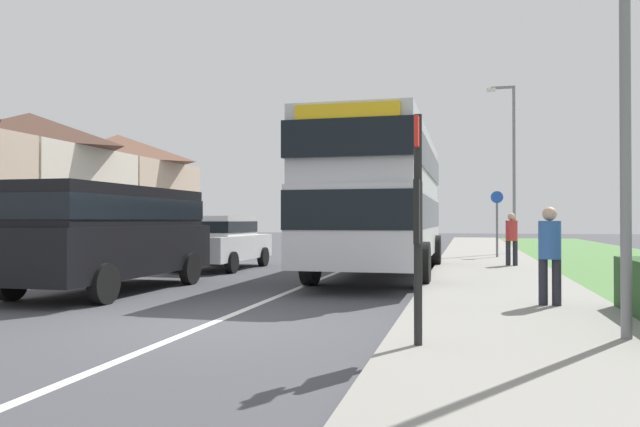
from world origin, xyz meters
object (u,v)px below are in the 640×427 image
parked_van_black (111,229)px  pedestrian_at_stop (550,251)px  parked_car_white (221,240)px  double_decker_bus (382,194)px  street_lamp_mid (511,158)px  bus_stop_sign (418,213)px  cycle_route_sign (497,221)px  pedestrian_walking_away (512,237)px

parked_van_black → pedestrian_at_stop: (8.33, -0.83, -0.30)m
parked_van_black → parked_car_white: (-0.05, 5.76, -0.40)m
pedestrian_at_stop → double_decker_bus: bearing=121.2°
parked_van_black → street_lamp_mid: 17.38m
bus_stop_sign → cycle_route_sign: (1.60, 16.12, -0.11)m
bus_stop_sign → parked_car_white: bearing=123.2°
double_decker_bus → street_lamp_mid: (3.96, 9.86, 1.88)m
double_decker_bus → pedestrian_at_stop: 6.73m
bus_stop_sign → pedestrian_at_stop: bearing=63.0°
cycle_route_sign → street_lamp_mid: 3.95m
double_decker_bus → parked_van_black: bearing=-135.3°
pedestrian_walking_away → street_lamp_mid: street_lamp_mid is taller
bus_stop_sign → street_lamp_mid: street_lamp_mid is taller
double_decker_bus → parked_van_black: 6.93m
parked_van_black → pedestrian_at_stop: parked_van_black is taller
double_decker_bus → pedestrian_walking_away: size_ratio=5.78×
pedestrian_walking_away → double_decker_bus: bearing=-140.8°
parked_car_white → street_lamp_mid: (8.90, 8.94, 3.15)m
parked_car_white → parked_van_black: bearing=-89.5°
cycle_route_sign → street_lamp_mid: street_lamp_mid is taller
cycle_route_sign → parked_car_white: bearing=-143.6°
parked_car_white → pedestrian_at_stop: pedestrian_at_stop is taller
parked_van_black → cycle_route_sign: (8.15, 11.81, 0.15)m
bus_stop_sign → cycle_route_sign: size_ratio=1.03×
double_decker_bus → parked_car_white: size_ratio=2.28×
street_lamp_mid → double_decker_bus: bearing=-111.9°
parked_car_white → bus_stop_sign: 12.07m
pedestrian_at_stop → cycle_route_sign: size_ratio=0.66×
pedestrian_walking_away → bus_stop_sign: 12.13m
pedestrian_walking_away → street_lamp_mid: size_ratio=0.24×
parked_car_white → street_lamp_mid: 13.00m
parked_car_white → cycle_route_sign: 10.20m
double_decker_bus → cycle_route_sign: double_decker_bus is taller
street_lamp_mid → pedestrian_walking_away: bearing=-94.0°
parked_van_black → parked_car_white: size_ratio=1.27×
bus_stop_sign → street_lamp_mid: (2.30, 19.02, 2.48)m
parked_van_black → pedestrian_walking_away: 11.34m
double_decker_bus → street_lamp_mid: size_ratio=1.39×
parked_car_white → cycle_route_sign: cycle_route_sign is taller
double_decker_bus → parked_car_white: 5.19m
cycle_route_sign → street_lamp_mid: bearing=76.3°
bus_stop_sign → street_lamp_mid: 19.32m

